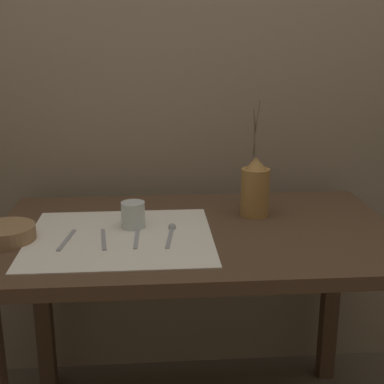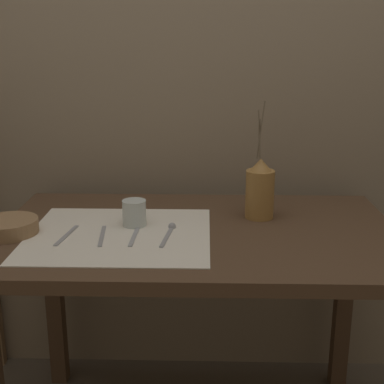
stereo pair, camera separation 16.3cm
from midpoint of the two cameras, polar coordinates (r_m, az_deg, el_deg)
stone_wall_back at (r=2.06m, az=-2.96°, el=11.88°), size 7.00×0.06×2.40m
wooden_table at (r=1.70m, az=-2.24°, el=-7.33°), size 1.25×0.76×0.78m
linen_cloth at (r=1.62m, az=-10.53°, el=-4.80°), size 0.55×0.49×0.00m
pitcher_with_flowers at (r=1.77m, az=4.15°, el=0.34°), size 0.09×0.09×0.38m
wooden_bowl at (r=1.68m, az=-21.95°, el=-4.18°), size 0.17×0.17×0.05m
glass_tumbler_near at (r=1.68m, az=-9.08°, el=-2.47°), size 0.07×0.07×0.08m
fork_inner at (r=1.62m, az=-16.06°, el=-5.00°), size 0.04×0.17×0.00m
knife_center at (r=1.60m, az=-12.31°, el=-5.00°), size 0.03×0.17×0.00m
spoon_outer at (r=1.64m, az=-8.69°, el=-4.19°), size 0.02×0.18×0.02m
spoon_inner at (r=1.63m, az=-5.09°, el=-4.19°), size 0.04×0.18×0.02m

